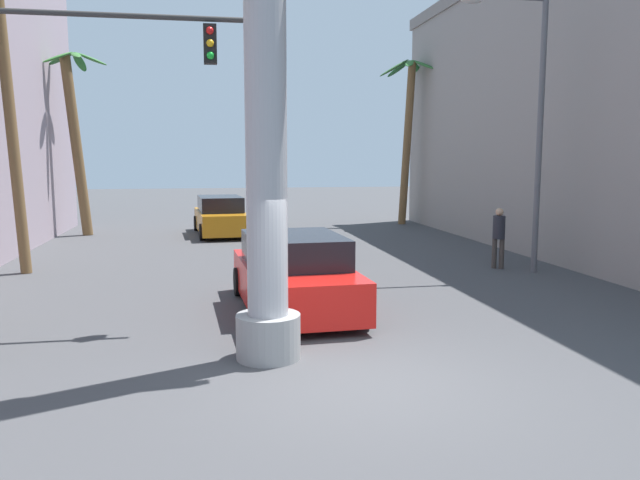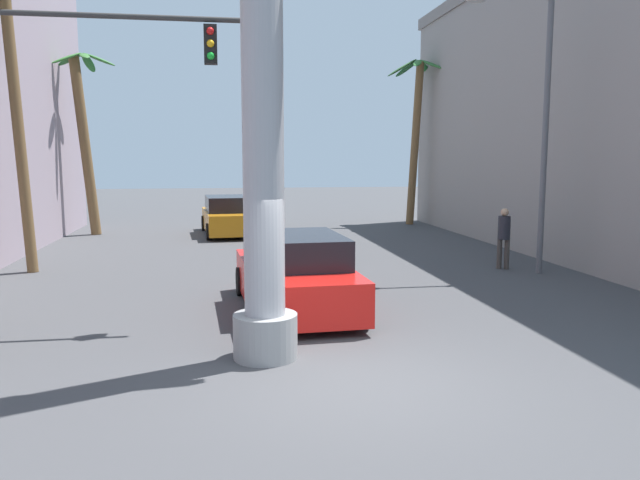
% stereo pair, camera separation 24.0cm
% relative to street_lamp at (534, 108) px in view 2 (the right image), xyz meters
% --- Properties ---
extents(ground_plane, '(94.12, 94.12, 0.00)m').
position_rel_street_lamp_xyz_m(ground_plane, '(-6.32, 2.51, -4.42)').
color(ground_plane, '#424244').
extents(building_right, '(7.47, 22.93, 9.71)m').
position_rel_street_lamp_xyz_m(building_right, '(5.21, 3.02, 0.45)').
color(building_right, gray).
rests_on(building_right, ground).
extents(street_lamp, '(2.41, 0.28, 7.34)m').
position_rel_street_lamp_xyz_m(street_lamp, '(0.00, 0.00, 0.00)').
color(street_lamp, '#59595E').
rests_on(street_lamp, ground).
extents(traffic_light_mast, '(5.60, 0.32, 5.73)m').
position_rel_street_lamp_xyz_m(traffic_light_mast, '(-11.24, -3.51, -0.32)').
color(traffic_light_mast, '#333333').
rests_on(traffic_light_mast, ground).
extents(car_lead, '(2.33, 4.70, 1.56)m').
position_rel_street_lamp_xyz_m(car_lead, '(-6.70, -3.04, -3.68)').
color(car_lead, black).
rests_on(car_lead, ground).
extents(car_far, '(2.22, 4.80, 1.56)m').
position_rel_street_lamp_xyz_m(car_far, '(-7.88, 10.04, -3.68)').
color(car_far, black).
rests_on(car_far, ground).
extents(palm_tree_far_left, '(2.39, 2.43, 7.21)m').
position_rel_street_lamp_xyz_m(palm_tree_far_left, '(-13.41, 10.69, -0.26)').
color(palm_tree_far_left, brown).
rests_on(palm_tree_far_left, ground).
extents(palm_tree_mid_left, '(2.75, 2.78, 8.10)m').
position_rel_street_lamp_xyz_m(palm_tree_mid_left, '(-13.47, 2.32, 1.02)').
color(palm_tree_mid_left, brown).
rests_on(palm_tree_mid_left, ground).
extents(palm_tree_far_right, '(3.03, 2.91, 7.64)m').
position_rel_street_lamp_xyz_m(palm_tree_far_right, '(0.84, 12.52, 0.35)').
color(palm_tree_far_right, brown).
rests_on(palm_tree_far_right, ground).
extents(pedestrian_mid_right, '(0.46, 0.46, 1.71)m').
position_rel_street_lamp_xyz_m(pedestrian_mid_right, '(-0.35, 0.73, -3.42)').
color(pedestrian_mid_right, '#3F3833').
rests_on(pedestrian_mid_right, ground).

